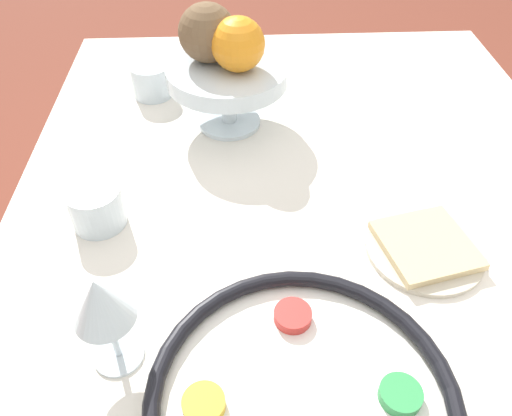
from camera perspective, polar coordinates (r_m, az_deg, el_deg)
The scene contains 9 objects.
dining_table at distance 1.02m, azimuth 5.80°, elevation -21.64°, with size 1.53×0.96×0.76m.
seder_plate at distance 0.58m, azimuth 5.35°, elevation -21.01°, with size 0.34×0.34×0.03m.
wine_glass at distance 0.56m, azimuth -17.32°, elevation -10.37°, with size 0.07×0.07×0.14m.
fruit_stand at distance 0.91m, azimuth -3.27°, elevation 14.57°, with size 0.22×0.22×0.12m.
orange_fruit at distance 0.87m, azimuth -2.07°, elevation 18.20°, with size 0.09×0.09×0.09m.
coconut at distance 0.90m, azimuth -5.58°, elevation 19.31°, with size 0.10×0.10×0.10m.
bread_plate at distance 0.75m, azimuth 18.77°, elevation -4.29°, with size 0.17×0.17×0.02m.
cup_near at distance 1.06m, azimuth -11.83°, elevation 14.10°, with size 0.08×0.08×0.06m.
cup_mid at distance 0.77m, azimuth -17.78°, elevation 0.15°, with size 0.08×0.08×0.06m.
Camera 1 is at (-0.42, 0.12, 1.30)m, focal length 35.00 mm.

